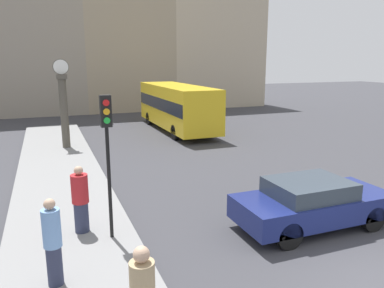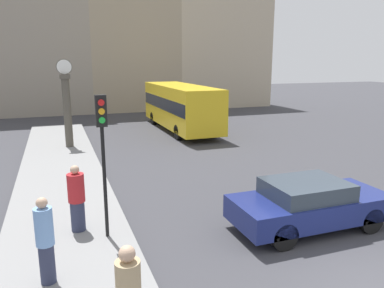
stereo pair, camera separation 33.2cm
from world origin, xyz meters
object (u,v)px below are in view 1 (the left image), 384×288
(pedestrian_red_top, at_px, (80,200))
(pedestrian_blue_stripe, at_px, (53,242))
(sedan_car, at_px, (312,203))
(street_clock, at_px, (64,107))
(bus_distant, at_px, (177,105))
(traffic_light_near, at_px, (107,138))

(pedestrian_red_top, bearing_deg, pedestrian_blue_stripe, -107.79)
(pedestrian_blue_stripe, bearing_deg, sedan_car, 4.70)
(street_clock, bearing_deg, sedan_car, -64.63)
(sedan_car, bearing_deg, bus_distant, 84.75)
(sedan_car, distance_m, bus_distant, 15.50)
(sedan_car, distance_m, pedestrian_red_top, 6.25)
(bus_distant, height_order, street_clock, street_clock)
(street_clock, bearing_deg, pedestrian_blue_stripe, -94.27)
(pedestrian_red_top, bearing_deg, bus_distant, 61.53)
(sedan_car, height_order, traffic_light_near, traffic_light_near)
(street_clock, relative_size, pedestrian_red_top, 2.51)
(traffic_light_near, xyz_separation_m, pedestrian_blue_stripe, (-1.40, -1.67, -1.68))
(pedestrian_blue_stripe, relative_size, pedestrian_red_top, 1.02)
(sedan_car, height_order, pedestrian_red_top, pedestrian_red_top)
(sedan_car, relative_size, pedestrian_blue_stripe, 2.41)
(sedan_car, relative_size, street_clock, 0.98)
(sedan_car, distance_m, traffic_light_near, 5.81)
(street_clock, relative_size, pedestrian_blue_stripe, 2.46)
(traffic_light_near, relative_size, street_clock, 0.81)
(bus_distant, distance_m, pedestrian_red_top, 15.57)
(bus_distant, relative_size, street_clock, 2.09)
(street_clock, distance_m, pedestrian_blue_stripe, 12.83)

